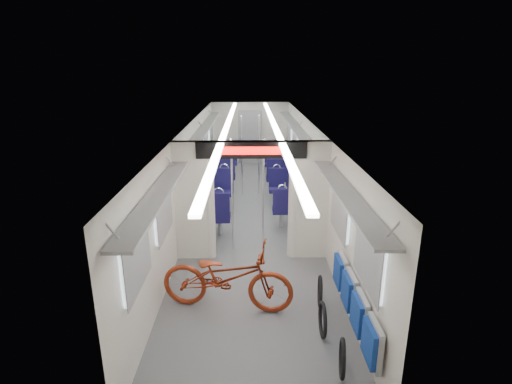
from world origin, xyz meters
TOP-DOWN VIEW (x-y plane):
  - carriage at (0.00, -0.27)m, footprint 12.00×12.02m
  - bicycle at (-0.39, -3.76)m, footprint 2.13×1.05m
  - flip_bench at (1.35, -4.53)m, footprint 0.12×2.12m
  - bike_hoop_a at (1.07, -5.21)m, footprint 0.13×0.49m
  - bike_hoop_b at (0.96, -4.46)m, footprint 0.06×0.51m
  - bike_hoop_c at (1.05, -3.73)m, footprint 0.11×0.51m
  - seat_bay_near_left at (-0.93, -0.04)m, footprint 0.94×2.23m
  - seat_bay_near_right at (0.93, 0.32)m, footprint 0.89×1.98m
  - seat_bay_far_left at (-0.93, 3.35)m, footprint 0.94×2.24m
  - seat_bay_far_right at (0.94, 3.13)m, footprint 0.95×2.25m
  - stanchion_near_left at (-0.38, -1.69)m, footprint 0.04×0.04m
  - stanchion_near_right at (0.24, -1.67)m, footprint 0.04×0.04m
  - stanchion_far_left at (-0.24, 1.91)m, footprint 0.04×0.04m
  - stanchion_far_right at (0.23, 2.01)m, footprint 0.04×0.04m

SIDE VIEW (x-z plane):
  - bike_hoop_a at x=1.07m, z-range -0.03..0.47m
  - bike_hoop_c at x=1.05m, z-range -0.03..0.48m
  - bike_hoop_b at x=0.96m, z-range -0.03..0.49m
  - seat_bay_near_right at x=0.93m, z-range 0.00..1.07m
  - bicycle at x=-0.39m, z-range 0.00..1.07m
  - seat_bay_near_left at x=-0.93m, z-range -0.01..1.14m
  - seat_bay_far_left at x=-0.93m, z-range -0.01..1.14m
  - seat_bay_far_right at x=0.94m, z-range -0.01..1.14m
  - flip_bench at x=1.35m, z-range 0.32..0.84m
  - stanchion_near_left at x=-0.38m, z-range 0.00..2.30m
  - stanchion_near_right at x=0.24m, z-range 0.00..2.30m
  - stanchion_far_left at x=-0.24m, z-range 0.00..2.30m
  - stanchion_far_right at x=0.23m, z-range 0.00..2.30m
  - carriage at x=0.00m, z-range 0.35..2.66m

